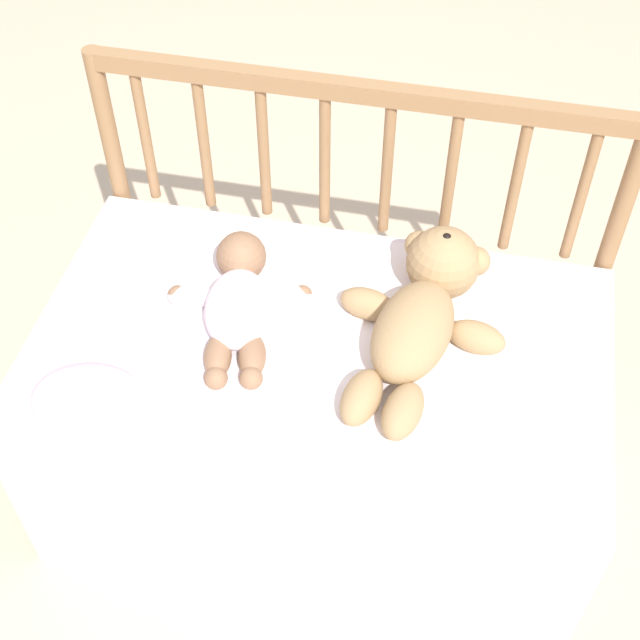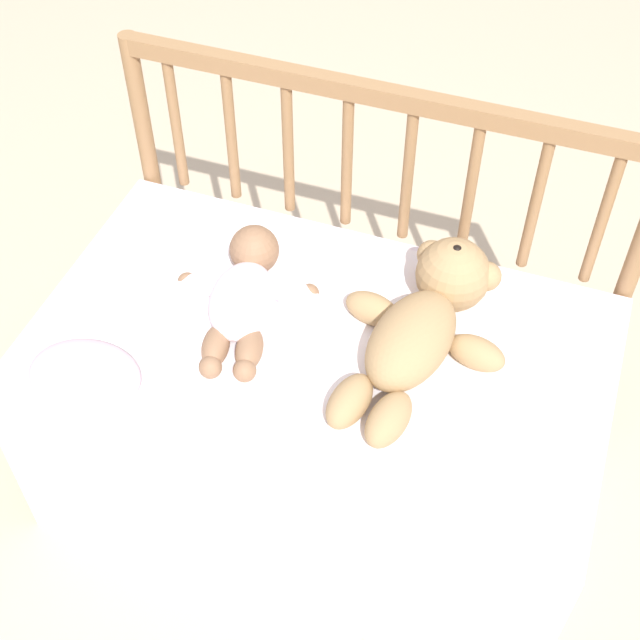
# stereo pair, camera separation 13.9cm
# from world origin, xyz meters

# --- Properties ---
(ground_plane) EXTENTS (12.00, 12.00, 0.00)m
(ground_plane) POSITION_xyz_m (0.00, 0.00, 0.00)
(ground_plane) COLOR #C6B293
(crib_mattress) EXTENTS (1.06, 0.62, 0.47)m
(crib_mattress) POSITION_xyz_m (0.00, 0.00, 0.23)
(crib_mattress) COLOR silver
(crib_mattress) RESTS_ON ground_plane
(crib_rail) EXTENTS (1.06, 0.04, 0.81)m
(crib_rail) POSITION_xyz_m (0.00, 0.33, 0.56)
(crib_rail) COLOR #997047
(crib_rail) RESTS_ON ground_plane
(blanket) EXTENTS (0.82, 0.55, 0.01)m
(blanket) POSITION_xyz_m (0.03, 0.02, 0.47)
(blanket) COLOR white
(blanket) RESTS_ON crib_mattress
(teddy_bear) EXTENTS (0.32, 0.46, 0.14)m
(teddy_bear) POSITION_xyz_m (0.18, 0.07, 0.53)
(teddy_bear) COLOR tan
(teddy_bear) RESTS_ON crib_mattress
(baby) EXTENTS (0.28, 0.35, 0.10)m
(baby) POSITION_xyz_m (-0.16, 0.04, 0.50)
(baby) COLOR white
(baby) RESTS_ON crib_mattress
(small_pillow) EXTENTS (0.20, 0.15, 0.06)m
(small_pillow) POSITION_xyz_m (-0.35, -0.23, 0.50)
(small_pillow) COLOR silver
(small_pillow) RESTS_ON crib_mattress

